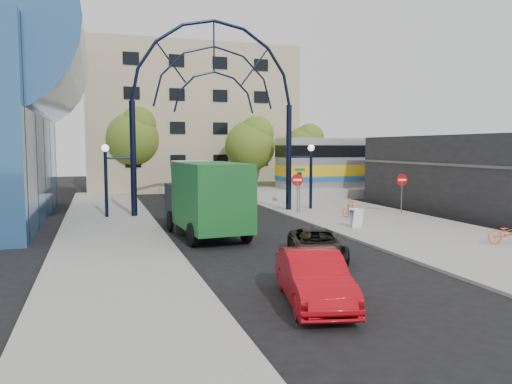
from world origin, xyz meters
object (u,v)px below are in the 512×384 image
object	(u,v)px
do_not_enter_sign	(402,184)
tree_north_b	(133,136)
sandwich_board	(356,216)
tree_north_c	(305,147)
stop_sign	(297,184)
street_name_sign	(300,181)
gateway_arch	(214,78)
red_sedan	(314,278)
bike_near_b	(351,207)
train_car	(411,162)
city_bus	(204,185)
bike_near_a	(353,211)
green_truck	(206,199)
tree_north_a	(252,143)
black_suv	(317,244)
bike_far_a	(509,233)

from	to	relation	value
do_not_enter_sign	tree_north_b	xyz separation A→B (m)	(-14.88, 19.93, 3.29)
sandwich_board	tree_north_c	bearing A→B (deg)	73.45
stop_sign	street_name_sign	xyz separation A→B (m)	(0.40, 0.60, 0.14)
gateway_arch	red_sedan	size ratio (longest dim) A/B	3.14
gateway_arch	bike_near_b	distance (m)	11.63
train_car	red_sedan	distance (m)	34.26
bike_near_b	tree_north_b	bearing A→B (deg)	132.59
tree_north_b	gateway_arch	bearing A→B (deg)	-76.32
city_bus	bike_near_a	size ratio (longest dim) A/B	7.38
tree_north_c	tree_north_b	bearing A→B (deg)	172.88
tree_north_b	bike_near_a	distance (m)	24.14
tree_north_c	green_truck	bearing A→B (deg)	-123.75
train_car	tree_north_a	distance (m)	14.52
sandwich_board	black_suv	size ratio (longest dim) A/B	0.24
street_name_sign	sandwich_board	bearing A→B (deg)	-86.54
tree_north_b	stop_sign	bearing A→B (deg)	-64.17
stop_sign	street_name_sign	bearing A→B (deg)	56.36
stop_sign	tree_north_a	world-z (taller)	tree_north_a
black_suv	bike_near_b	distance (m)	12.24
train_car	tree_north_c	bearing A→B (deg)	143.04
city_bus	stop_sign	bearing A→B (deg)	-46.65
green_truck	do_not_enter_sign	bearing A→B (deg)	10.69
tree_north_a	bike_far_a	distance (m)	26.44
city_bus	bike_near_b	world-z (taller)	city_bus
gateway_arch	tree_north_b	xyz separation A→B (m)	(-3.88, 15.93, -3.29)
gateway_arch	train_car	xyz separation A→B (m)	(20.00, 8.00, -5.66)
gateway_arch	green_truck	bearing A→B (deg)	-106.30
tree_north_a	bike_far_a	bearing A→B (deg)	-82.30
bike_far_a	train_car	bearing A→B (deg)	-10.23
tree_north_c	red_sedan	size ratio (longest dim) A/B	1.50
tree_north_b	city_bus	distance (m)	14.01
city_bus	bike_near_b	distance (m)	10.21
green_truck	red_sedan	bearing A→B (deg)	-90.74
do_not_enter_sign	bike_near_a	size ratio (longest dim) A/B	1.56
tree_north_b	train_car	bearing A→B (deg)	-18.36
gateway_arch	city_bus	distance (m)	7.48
tree_north_a	bike_far_a	size ratio (longest dim) A/B	3.79
bike_far_a	red_sedan	bearing A→B (deg)	127.33
tree_north_c	black_suv	xyz separation A→B (m)	(-11.32, -27.55, -3.70)
do_not_enter_sign	black_suv	distance (m)	14.09
do_not_enter_sign	city_bus	bearing A→B (deg)	148.08
city_bus	green_truck	distance (m)	10.62
do_not_enter_sign	bike_near_b	distance (m)	3.58
city_bus	bike_near_a	distance (m)	10.78
gateway_arch	tree_north_a	distance (m)	13.98
stop_sign	street_name_sign	world-z (taller)	street_name_sign
gateway_arch	bike_far_a	xyz separation A→B (m)	(9.62, -13.98, -7.95)
do_not_enter_sign	bike_near_b	bearing A→B (deg)	171.73
tree_north_c	bike_far_a	xyz separation A→B (m)	(-2.50, -27.90, -3.67)
stop_sign	do_not_enter_sign	xyz separation A→B (m)	(6.20, -2.00, -0.02)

